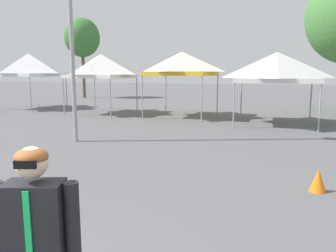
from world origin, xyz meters
The scene contains 7 objects.
canopy_tent_far_left centered at (-13.25, 15.98, 2.81)m, with size 3.51×3.51×3.55m.
canopy_tent_behind_center centered at (-7.41, 15.13, 2.68)m, with size 3.22×3.22×3.34m.
canopy_tent_right_of_center centered at (-2.71, 15.37, 2.78)m, with size 3.39×3.39×3.39m.
canopy_tent_far_right centered at (2.05, 14.28, 2.55)m, with size 3.59×3.59×3.21m.
person_foreground centered at (0.80, 0.50, 1.03)m, with size 0.62×0.37×1.78m.
tree_behind_tents_right centered at (-15.44, 25.35, 5.50)m, with size 3.22×3.22×7.30m.
traffic_cone_lot_center centered at (3.16, 5.48, 0.23)m, with size 0.32×0.32×0.46m, color orange.
Camera 1 is at (2.48, -1.30, 2.29)m, focal length 35.19 mm.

